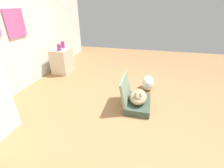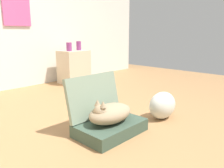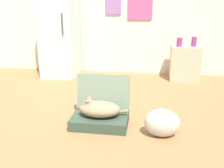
# 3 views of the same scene
# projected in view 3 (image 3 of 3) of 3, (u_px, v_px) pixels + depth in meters

# --- Properties ---
(ground_plane) EXTENTS (7.68, 7.68, 0.00)m
(ground_plane) POSITION_uv_depth(u_px,v_px,m) (89.00, 121.00, 2.90)
(ground_plane) COLOR #9E7247
(ground_plane) RESTS_ON ground
(wall_back) EXTENTS (6.40, 0.15, 2.60)m
(wall_back) POSITION_uv_depth(u_px,v_px,m) (116.00, 1.00, 4.64)
(wall_back) COLOR silver
(wall_back) RESTS_ON ground
(suitcase_base) EXTENTS (0.60, 0.40, 0.11)m
(suitcase_base) POSITION_uv_depth(u_px,v_px,m) (100.00, 121.00, 2.78)
(suitcase_base) COLOR #384C3D
(suitcase_base) RESTS_ON ground
(suitcase_lid) EXTENTS (0.60, 0.12, 0.40)m
(suitcase_lid) POSITION_uv_depth(u_px,v_px,m) (103.00, 92.00, 2.91)
(suitcase_lid) COLOR gray
(suitcase_lid) RESTS_ON suitcase_base
(cat) EXTENTS (0.52, 0.28, 0.23)m
(cat) POSITION_uv_depth(u_px,v_px,m) (99.00, 108.00, 2.74)
(cat) COLOR #998466
(cat) RESTS_ON suitcase_base
(plastic_bag_white) EXTENTS (0.35, 0.24, 0.28)m
(plastic_bag_white) POSITION_uv_depth(u_px,v_px,m) (162.00, 123.00, 2.54)
(plastic_bag_white) COLOR silver
(plastic_bag_white) RESTS_ON ground
(refrigerator) EXTENTS (0.58, 0.62, 1.72)m
(refrigerator) POSITION_uv_depth(u_px,v_px,m) (59.00, 28.00, 4.48)
(refrigerator) COLOR silver
(refrigerator) RESTS_ON ground
(side_table) EXTENTS (0.47, 0.39, 0.58)m
(side_table) POSITION_uv_depth(u_px,v_px,m) (185.00, 63.00, 4.38)
(side_table) COLOR beige
(side_table) RESTS_ON ground
(vase_tall) EXTENTS (0.09, 0.09, 0.15)m
(vase_tall) POSITION_uv_depth(u_px,v_px,m) (179.00, 42.00, 4.25)
(vase_tall) COLOR #8C387A
(vase_tall) RESTS_ON side_table
(vase_short) EXTENTS (0.09, 0.09, 0.16)m
(vase_short) POSITION_uv_depth(u_px,v_px,m) (194.00, 42.00, 4.25)
(vase_short) COLOR #8C387A
(vase_short) RESTS_ON side_table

